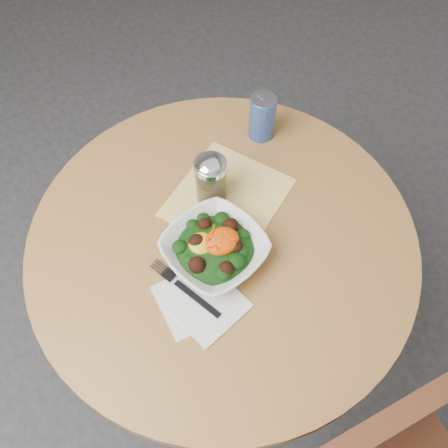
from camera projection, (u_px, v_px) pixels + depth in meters
name	position (u px, v px, depth m)	size (l,w,h in m)	color
ground	(223.00, 343.00, 1.78)	(6.00, 6.00, 0.00)	#2C2B2E
table	(223.00, 275.00, 1.31)	(0.90, 0.90, 0.75)	black
cloth_napkin	(228.00, 197.00, 1.20)	(0.26, 0.24, 0.00)	#F8B60D
paper_napkins	(200.00, 302.00, 1.06)	(0.18, 0.18, 0.00)	silver
salad_bowl	(215.00, 248.00, 1.10)	(0.26, 0.26, 0.08)	white
fork	(183.00, 287.00, 1.07)	(0.08, 0.19, 0.00)	black
spice_shaker	(211.00, 179.00, 1.15)	(0.08, 0.08, 0.14)	silver
beverage_can	(262.00, 117.00, 1.26)	(0.07, 0.07, 0.13)	#0D1B97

